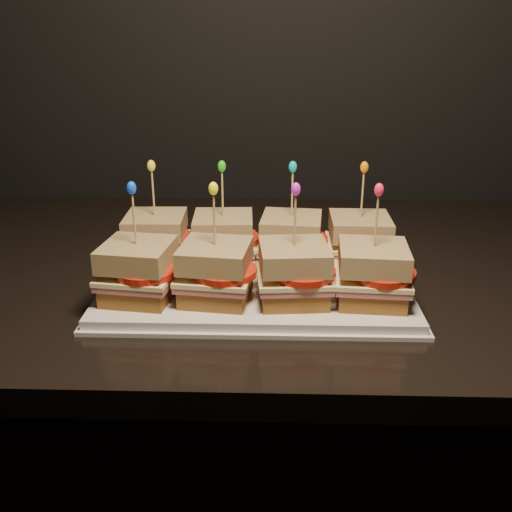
{
  "coord_description": "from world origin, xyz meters",
  "views": [
    {
      "loc": [
        0.39,
        0.77,
        1.23
      ],
      "look_at": [
        0.37,
        1.52,
        0.93
      ],
      "focal_mm": 40.0,
      "sensor_mm": 36.0,
      "label": 1
    }
  ],
  "objects": [
    {
      "name": "sandwich_3_ham",
      "position": [
        0.53,
        1.58,
        0.92
      ],
      "size": [
        0.1,
        0.09,
        0.01
      ],
      "primitive_type": "cube",
      "rotation": [
        0.0,
        0.0,
        -0.01
      ],
      "color": "#B75556",
      "rests_on": "sandwich_3_bread_bot"
    },
    {
      "name": "sandwich_4_ham",
      "position": [
        0.22,
        1.46,
        0.92
      ],
      "size": [
        0.11,
        0.1,
        0.01
      ],
      "primitive_type": "cube",
      "rotation": [
        0.0,
        0.0,
        -0.13
      ],
      "color": "#B75556",
      "rests_on": "sandwich_4_bread_bot"
    },
    {
      "name": "sandwich_4_bread_bot",
      "position": [
        0.22,
        1.46,
        0.9
      ],
      "size": [
        0.1,
        0.1,
        0.02
      ],
      "primitive_type": "cube",
      "rotation": [
        0.0,
        0.0,
        -0.13
      ],
      "color": "brown",
      "rests_on": "platter"
    },
    {
      "name": "sandwich_1_ham",
      "position": [
        0.32,
        1.58,
        0.92
      ],
      "size": [
        0.1,
        0.1,
        0.01
      ],
      "primitive_type": "cube",
      "rotation": [
        0.0,
        0.0,
        0.05
      ],
      "color": "#B75556",
      "rests_on": "sandwich_1_bread_bot"
    },
    {
      "name": "sandwich_4_frill",
      "position": [
        0.22,
        1.46,
        1.04
      ],
      "size": [
        0.01,
        0.01,
        0.02
      ],
      "primitive_type": "ellipsoid",
      "color": "blue",
      "rests_on": "sandwich_4_pick"
    },
    {
      "name": "sandwich_7_bread_top",
      "position": [
        0.53,
        1.46,
        0.95
      ],
      "size": [
        0.09,
        0.09,
        0.03
      ],
      "primitive_type": "cube",
      "rotation": [
        0.0,
        0.0,
        -0.07
      ],
      "color": "brown",
      "rests_on": "sandwich_7_tomato"
    },
    {
      "name": "sandwich_2_bread_top",
      "position": [
        0.42,
        1.58,
        0.95
      ],
      "size": [
        0.1,
        0.1,
        0.03
      ],
      "primitive_type": "cube",
      "rotation": [
        0.0,
        0.0,
        -0.1
      ],
      "color": "brown",
      "rests_on": "sandwich_2_tomato"
    },
    {
      "name": "sandwich_7_frill",
      "position": [
        0.53,
        1.46,
        1.04
      ],
      "size": [
        0.01,
        0.01,
        0.02
      ],
      "primitive_type": "ellipsoid",
      "color": "#EA1F41",
      "rests_on": "sandwich_7_pick"
    },
    {
      "name": "sandwich_1_frill",
      "position": [
        0.32,
        1.58,
        1.04
      ],
      "size": [
        0.01,
        0.01,
        0.02
      ],
      "primitive_type": "ellipsoid",
      "color": "green",
      "rests_on": "sandwich_1_pick"
    },
    {
      "name": "granite_slab",
      "position": [
        0.18,
        1.64,
        0.85
      ],
      "size": [
        2.3,
        0.74,
        0.04
      ],
      "primitive_type": "cube",
      "color": "black",
      "rests_on": "cabinet"
    },
    {
      "name": "sandwich_7_tomato",
      "position": [
        0.54,
        1.45,
        0.93
      ],
      "size": [
        0.09,
        0.09,
        0.01
      ],
      "primitive_type": "cylinder",
      "color": "red",
      "rests_on": "sandwich_7_cheese"
    },
    {
      "name": "sandwich_4_tomato",
      "position": [
        0.23,
        1.45,
        0.93
      ],
      "size": [
        0.09,
        0.09,
        0.01
      ],
      "primitive_type": "cylinder",
      "color": "red",
      "rests_on": "sandwich_4_cheese"
    },
    {
      "name": "sandwich_0_frill",
      "position": [
        0.22,
        1.58,
        1.04
      ],
      "size": [
        0.01,
        0.01,
        0.02
      ],
      "primitive_type": "ellipsoid",
      "color": "yellow",
      "rests_on": "sandwich_0_pick"
    },
    {
      "name": "sandwich_6_frill",
      "position": [
        0.42,
        1.46,
        1.04
      ],
      "size": [
        0.01,
        0.01,
        0.02
      ],
      "primitive_type": "ellipsoid",
      "color": "#C621C1",
      "rests_on": "sandwich_6_pick"
    },
    {
      "name": "sandwich_6_ham",
      "position": [
        0.42,
        1.46,
        0.92
      ],
      "size": [
        0.1,
        0.1,
        0.01
      ],
      "primitive_type": "cube",
      "rotation": [
        0.0,
        0.0,
        0.09
      ],
      "color": "#B75556",
      "rests_on": "sandwich_6_bread_bot"
    },
    {
      "name": "sandwich_0_cheese",
      "position": [
        0.22,
        1.58,
        0.93
      ],
      "size": [
        0.1,
        0.1,
        0.01
      ],
      "primitive_type": "cube",
      "rotation": [
        0.0,
        0.0,
        0.03
      ],
      "color": "#FBE9A3",
      "rests_on": "sandwich_0_ham"
    },
    {
      "name": "sandwich_4_cheese",
      "position": [
        0.22,
        1.46,
        0.93
      ],
      "size": [
        0.11,
        0.1,
        0.01
      ],
      "primitive_type": "cube",
      "rotation": [
        0.0,
        0.0,
        -0.13
      ],
      "color": "#FBE9A3",
      "rests_on": "sandwich_4_ham"
    },
    {
      "name": "sandwich_4_bread_top",
      "position": [
        0.22,
        1.46,
        0.95
      ],
      "size": [
        0.1,
        0.1,
        0.03
      ],
      "primitive_type": "cube",
      "rotation": [
        0.0,
        0.0,
        -0.13
      ],
      "color": "brown",
      "rests_on": "sandwich_4_tomato"
    },
    {
      "name": "sandwich_5_frill",
      "position": [
        0.32,
        1.46,
        1.04
      ],
      "size": [
        0.01,
        0.01,
        0.02
      ],
      "primitive_type": "ellipsoid",
      "color": "#FDFC0F",
      "rests_on": "sandwich_5_pick"
    },
    {
      "name": "sandwich_6_bread_bot",
      "position": [
        0.42,
        1.46,
        0.9
      ],
      "size": [
        0.09,
        0.09,
        0.02
      ],
      "primitive_type": "cube",
      "rotation": [
        0.0,
        0.0,
        0.09
      ],
      "color": "brown",
      "rests_on": "platter"
    },
    {
      "name": "sandwich_5_pick",
      "position": [
        0.32,
        1.46,
        1.0
      ],
      "size": [
        0.0,
        0.0,
        0.09
      ],
      "primitive_type": "cylinder",
      "color": "tan",
      "rests_on": "sandwich_5_bread_top"
    },
    {
      "name": "sandwich_7_cheese",
      "position": [
        0.53,
        1.46,
        0.93
      ],
      "size": [
        0.1,
        0.1,
        0.01
      ],
      "primitive_type": "cube",
      "rotation": [
        0.0,
        0.0,
        -0.07
      ],
      "color": "#FBE9A3",
      "rests_on": "sandwich_7_ham"
    },
    {
      "name": "sandwich_0_bread_top",
      "position": [
        0.22,
        1.58,
        0.95
      ],
      "size": [
        0.09,
        0.09,
        0.03
      ],
      "primitive_type": "cube",
      "rotation": [
        0.0,
        0.0,
        0.03
      ],
      "color": "brown",
      "rests_on": "sandwich_0_tomato"
    },
    {
      "name": "sandwich_5_cheese",
      "position": [
        0.32,
        1.46,
        0.93
      ],
      "size": [
        0.11,
        0.1,
        0.01
      ],
      "primitive_type": "cube",
      "rotation": [
        0.0,
        0.0,
        -0.12
      ],
      "color": "#FBE9A3",
      "rests_on": "sandwich_5_ham"
    },
    {
      "name": "sandwich_3_bread_bot",
      "position": [
        0.53,
        1.58,
        0.9
      ],
      "size": [
        0.09,
        0.09,
        0.02
      ],
      "primitive_type": "cube",
      "rotation": [
        0.0,
        0.0,
        -0.01
      ],
      "color": "brown",
      "rests_on": "platter"
    },
    {
      "name": "sandwich_6_cheese",
      "position": [
        0.42,
        1.46,
        0.93
      ],
      "size": [
        0.1,
        0.1,
        0.01
      ],
      "primitive_type": "cube",
      "rotation": [
        0.0,
        0.0,
        0.09
      ],
      "color": "#FBE9A3",
      "rests_on": "sandwich_6_ham"
    },
    {
      "name": "cabinet",
      "position": [
        0.18,
        1.64,
        0.42
      ],
      "size": [
        2.26,
        0.7,
        0.83
      ],
      "primitive_type": "cube",
      "color": "black",
      "rests_on": "ground"
    },
    {
      "name": "sandwich_5_ham",
      "position": [
        0.32,
        1.46,
        0.92
      ],
      "size": [
        0.1,
        0.1,
        0.01
      ],
      "primitive_type": "cube",
      "rotation": [
        0.0,
        0.0,
        -0.12
      ],
      "color": "#B75556",
      "rests_on": "sandwich_5_bread_bot"
    },
    {
      "name": "sandwich_1_tomato",
      "position": [
        0.33,
        1.57,
        0.93
      ],
      "size": [
        0.09,
        0.09,
        0.01
      ],
      "primitive_type": "cylinder",
      "color": "red",
      "rests_on": "sandwich_1_cheese"
    },
    {
      "name": "sandwich_6_pick",
      "position": [
        0.42,
        1.46,
        1.0
      ],
      "size": [
        0.0,
        0.0,
        0.09
      ],
      "primitive_type": "cylinder",
      "color": "tan",
      "rests_on": "sandwich_6_bread_top"
    },
    {
      "name": "sandwich_3_bread_top",
      "position": [
        0.53,
        1.58,
        0.95
      ],
      "size": [
        0.09,
        0.09,
        0.03
      ],
      "primitive_type": "cube",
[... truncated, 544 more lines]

